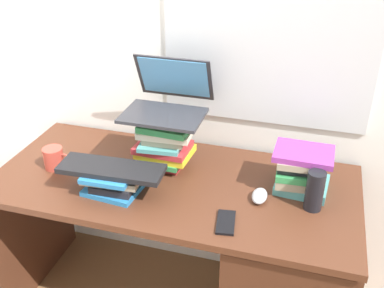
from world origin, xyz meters
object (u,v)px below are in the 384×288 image
Objects in this scene: desk at (259,264)px; cell_phone at (226,222)px; laptop at (168,99)px; mug at (54,158)px; book_stack_tall at (165,142)px; keyboard at (111,169)px; water_bottle at (315,191)px; computer_mouse at (259,196)px; book_stack_keyboard_riser at (113,181)px; book_stack_side at (301,171)px.

desk is 0.41m from cell_phone.
laptop reaches higher than mug.
book_stack_tall is 1.82× the size of cell_phone.
keyboard is 2.59× the size of water_bottle.
keyboard reaches higher than computer_mouse.
cell_phone is at bearing -8.49° from book_stack_keyboard_riser.
book_stack_side is 1.72× the size of cell_phone.
book_stack_tall is 0.58m from book_stack_side.
computer_mouse is at bearing -179.25° from water_bottle.
book_stack_side is 0.20m from computer_mouse.
water_bottle is (0.64, -0.14, -0.04)m from book_stack_tall.
book_stack_tall is at bearing 162.49° from computer_mouse.
mug is at bearing -179.15° from water_bottle.
book_stack_tall is 2.00× the size of mug.
water_bottle is at bearing 23.20° from cell_phone.
book_stack_tall is 0.73× the size of laptop.
book_stack_tall is at bearing 128.87° from cell_phone.
laptop reaches higher than book_stack_side.
book_stack_keyboard_riser is 0.42m from laptop.
water_bottle reaches higher than keyboard.
keyboard is 3.38× the size of mug.
desk is at bearing 8.06° from keyboard.
desk is 0.36m from computer_mouse.
keyboard is (0.00, -0.00, 0.06)m from book_stack_keyboard_riser.
desk is 12.32× the size of mug.
mug is (-1.04, -0.13, -0.04)m from book_stack_side.
laptop is at bearing 64.38° from keyboard.
computer_mouse is at bearing 0.87° from mug.
book_stack_tall is 1.03× the size of book_stack_keyboard_riser.
book_stack_side is at bearing 40.18° from computer_mouse.
desk is 6.17× the size of book_stack_tall.
keyboard is at bearing -112.78° from laptop.
book_stack_keyboard_riser is at bearing -169.14° from desk.
computer_mouse is 0.84× the size of mug.
water_bottle is at bearing 0.75° from computer_mouse.
computer_mouse is 0.64× the size of water_bottle.
book_stack_keyboard_riser is 0.75m from book_stack_side.
laptop is 0.39m from keyboard.
book_stack_tall is 1.06× the size of book_stack_side.
mug is at bearing -154.34° from laptop.
book_stack_side reaches higher than computer_mouse.
water_bottle is (0.65, -0.20, -0.21)m from laptop.
book_stack_keyboard_riser is 0.34m from mug.
mug is 1.10m from water_bottle.
desk is at bearing 10.86° from book_stack_keyboard_riser.
book_stack_tall reaches higher than water_bottle.
laptop is 2.73× the size of mug.
desk is 11.24× the size of cell_phone.
desk is 0.46m from book_stack_side.
book_stack_keyboard_riser is at bearing -162.38° from book_stack_side.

